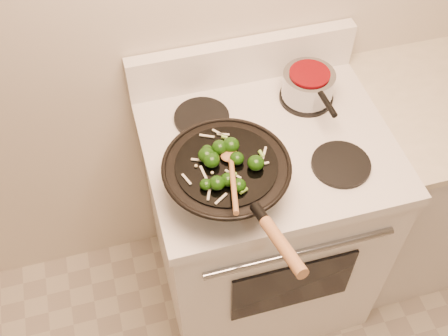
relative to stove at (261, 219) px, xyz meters
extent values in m
cube|color=white|center=(0.00, 0.00, -0.03)|extent=(0.76, 0.64, 0.88)
cube|color=white|center=(0.00, 0.00, 0.43)|extent=(0.78, 0.66, 0.04)
cube|color=white|center=(0.00, 0.30, 0.53)|extent=(0.78, 0.05, 0.16)
cylinder|color=#92959A|center=(0.00, -0.33, 0.31)|extent=(0.60, 0.02, 0.02)
cube|color=black|center=(0.00, -0.33, 0.08)|extent=(0.42, 0.01, 0.28)
cylinder|color=black|center=(-0.18, -0.15, 0.46)|extent=(0.18, 0.18, 0.01)
cylinder|color=black|center=(0.18, -0.15, 0.46)|extent=(0.18, 0.18, 0.01)
cylinder|color=black|center=(-0.18, 0.15, 0.46)|extent=(0.18, 0.18, 0.01)
cylinder|color=black|center=(0.18, 0.15, 0.46)|extent=(0.18, 0.18, 0.01)
cube|color=white|center=(0.78, 0.03, -0.03)|extent=(0.86, 0.60, 0.88)
torus|color=black|center=(-0.18, -0.15, 0.57)|extent=(0.36, 0.36, 0.01)
cylinder|color=black|center=(-0.18, -0.15, 0.57)|extent=(0.29, 0.29, 0.01)
cylinder|color=black|center=(-0.15, -0.35, 0.61)|extent=(0.04, 0.06, 0.04)
cylinder|color=#A76E42|center=(-0.13, -0.47, 0.64)|extent=(0.06, 0.19, 0.07)
ellipsoid|color=#133608|center=(-0.11, -0.18, 0.59)|extent=(0.05, 0.05, 0.04)
cylinder|color=#51802E|center=(-0.09, -0.18, 0.58)|extent=(0.02, 0.02, 0.01)
ellipsoid|color=#133608|center=(-0.15, -0.10, 0.59)|extent=(0.05, 0.05, 0.04)
ellipsoid|color=#133608|center=(-0.19, -0.10, 0.59)|extent=(0.04, 0.04, 0.04)
ellipsoid|color=#133608|center=(-0.17, -0.24, 0.59)|extent=(0.04, 0.04, 0.03)
cylinder|color=#51802E|center=(-0.16, -0.24, 0.58)|extent=(0.02, 0.02, 0.01)
ellipsoid|color=#133608|center=(-0.21, -0.13, 0.59)|extent=(0.04, 0.04, 0.03)
ellipsoid|color=#133608|center=(-0.22, -0.14, 0.59)|extent=(0.05, 0.05, 0.04)
ellipsoid|color=#133608|center=(-0.22, -0.22, 0.59)|extent=(0.04, 0.04, 0.04)
cylinder|color=#51802E|center=(-0.21, -0.22, 0.58)|extent=(0.02, 0.02, 0.01)
ellipsoid|color=#133608|center=(-0.22, -0.10, 0.59)|extent=(0.03, 0.03, 0.03)
ellipsoid|color=#133608|center=(-0.23, -0.12, 0.59)|extent=(0.05, 0.05, 0.04)
ellipsoid|color=#133608|center=(-0.19, -0.22, 0.59)|extent=(0.04, 0.04, 0.03)
cylinder|color=#51802E|center=(-0.18, -0.22, 0.58)|extent=(0.02, 0.02, 0.01)
ellipsoid|color=#133608|center=(-0.15, -0.15, 0.59)|extent=(0.04, 0.04, 0.03)
ellipsoid|color=#133608|center=(-0.25, -0.21, 0.59)|extent=(0.03, 0.03, 0.03)
cube|color=beige|center=(-0.09, -0.18, 0.58)|extent=(0.05, 0.01, 0.00)
cube|color=beige|center=(-0.07, -0.14, 0.58)|extent=(0.03, 0.04, 0.00)
cube|color=beige|center=(-0.21, -0.04, 0.58)|extent=(0.04, 0.03, 0.00)
cube|color=beige|center=(-0.25, -0.16, 0.58)|extent=(0.01, 0.05, 0.00)
cube|color=beige|center=(-0.25, -0.12, 0.58)|extent=(0.04, 0.02, 0.00)
cube|color=beige|center=(-0.17, -0.03, 0.58)|extent=(0.03, 0.04, 0.00)
cube|color=beige|center=(-0.23, -0.26, 0.58)|extent=(0.04, 0.03, 0.00)
cube|color=beige|center=(-0.16, -0.04, 0.58)|extent=(0.04, 0.02, 0.00)
cube|color=beige|center=(-0.30, -0.18, 0.58)|extent=(0.02, 0.04, 0.00)
cube|color=beige|center=(-0.17, -0.19, 0.58)|extent=(0.04, 0.04, 0.00)
cube|color=beige|center=(-0.25, -0.24, 0.58)|extent=(0.02, 0.04, 0.00)
cylinder|color=#73AC37|center=(-0.17, -0.20, 0.58)|extent=(0.03, 0.03, 0.02)
cylinder|color=#73AC37|center=(-0.16, -0.06, 0.58)|extent=(0.02, 0.03, 0.02)
cylinder|color=#73AC37|center=(-0.16, -0.11, 0.58)|extent=(0.03, 0.03, 0.01)
cylinder|color=#73AC37|center=(-0.16, -0.26, 0.58)|extent=(0.03, 0.02, 0.01)
cylinder|color=#73AC37|center=(-0.08, -0.15, 0.58)|extent=(0.02, 0.03, 0.02)
sphere|color=beige|center=(-0.22, -0.22, 0.58)|extent=(0.01, 0.01, 0.01)
sphere|color=beige|center=(-0.26, -0.14, 0.58)|extent=(0.01, 0.01, 0.01)
sphere|color=beige|center=(-0.23, -0.17, 0.58)|extent=(0.01, 0.01, 0.01)
ellipsoid|color=#A76E42|center=(-0.16, -0.13, 0.58)|extent=(0.06, 0.05, 0.02)
cylinder|color=#A76E42|center=(-0.19, -0.25, 0.61)|extent=(0.06, 0.23, 0.08)
cylinder|color=#92959A|center=(0.18, 0.15, 0.51)|extent=(0.17, 0.17, 0.09)
cylinder|color=#650409|center=(0.18, 0.15, 0.56)|extent=(0.13, 0.13, 0.01)
cylinder|color=black|center=(0.19, 0.01, 0.55)|extent=(0.02, 0.10, 0.02)
camera|label=1|loc=(-0.44, -1.08, 1.78)|focal=45.00mm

